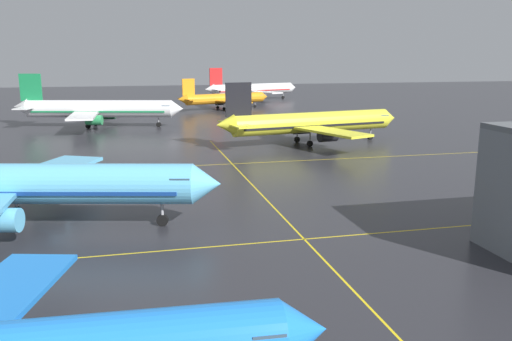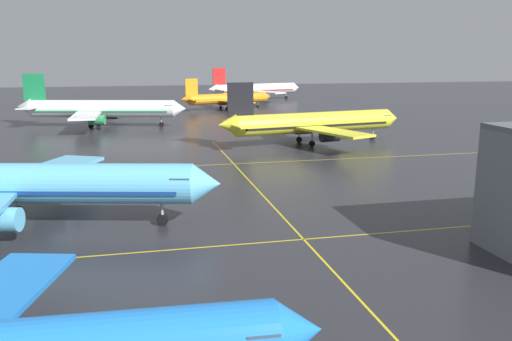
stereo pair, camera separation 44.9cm
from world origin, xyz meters
The scene contains 6 objects.
airliner_second_row centered at (-27.03, 45.12, 4.35)m, with size 40.57×34.50×12.73m.
airliner_third_row centered at (18.64, 86.71, 4.18)m, with size 39.35×33.57×12.25m.
airliner_far_left_stand centered at (-23.30, 122.26, 4.37)m, with size 40.77×34.67×12.79m.
airliner_far_right_stand centered at (13.92, 157.44, 3.43)m, with size 31.64×27.02×10.04m.
airliner_distant_taxiway centered at (30.43, 189.45, 4.26)m, with size 39.42×33.63×12.48m.
taxiway_markings centered at (0.00, 34.50, 0.00)m, with size 115.98×120.46×0.01m.
Camera 1 is at (-15.43, -10.71, 17.10)m, focal length 37.05 mm.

